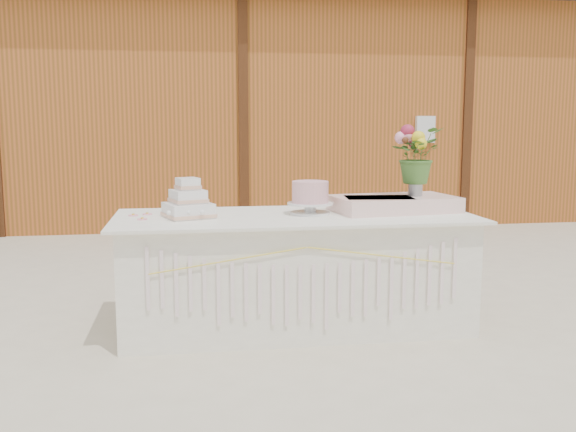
# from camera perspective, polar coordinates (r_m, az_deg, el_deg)

# --- Properties ---
(ground) EXTENTS (80.00, 80.00, 0.00)m
(ground) POSITION_cam_1_polar(r_m,az_deg,el_deg) (4.48, 0.60, -9.71)
(ground) COLOR beige
(ground) RESTS_ON ground
(barn) EXTENTS (12.60, 4.60, 3.30)m
(barn) POSITION_cam_1_polar(r_m,az_deg,el_deg) (10.22, -5.02, 9.88)
(barn) COLOR #AB5323
(barn) RESTS_ON ground
(cake_table) EXTENTS (2.40, 1.00, 0.77)m
(cake_table) POSITION_cam_1_polar(r_m,az_deg,el_deg) (4.37, 0.61, -4.89)
(cake_table) COLOR white
(cake_table) RESTS_ON ground
(wedding_cake) EXTENTS (0.37, 0.37, 0.26)m
(wedding_cake) POSITION_cam_1_polar(r_m,az_deg,el_deg) (4.22, -8.86, 1.05)
(wedding_cake) COLOR white
(wedding_cake) RESTS_ON cake_table
(pink_cake_stand) EXTENTS (0.31, 0.31, 0.22)m
(pink_cake_stand) POSITION_cam_1_polar(r_m,az_deg,el_deg) (4.32, 1.99, 1.81)
(pink_cake_stand) COLOR white
(pink_cake_stand) RESTS_ON cake_table
(satin_runner) EXTENTS (0.89, 0.59, 0.11)m
(satin_runner) POSITION_cam_1_polar(r_m,az_deg,el_deg) (4.54, 9.41, 1.08)
(satin_runner) COLOR beige
(satin_runner) RESTS_ON cake_table
(flower_vase) EXTENTS (0.10, 0.10, 0.14)m
(flower_vase) POSITION_cam_1_polar(r_m,az_deg,el_deg) (4.58, 11.25, 2.62)
(flower_vase) COLOR #ACADB1
(flower_vase) RESTS_ON satin_runner
(bouquet) EXTENTS (0.46, 0.46, 0.39)m
(bouquet) POSITION_cam_1_polar(r_m,az_deg,el_deg) (4.56, 11.34, 5.91)
(bouquet) COLOR #436F2C
(bouquet) RESTS_ON flower_vase
(loose_flowers) EXTENTS (0.15, 0.32, 0.02)m
(loose_flowers) POSITION_cam_1_polar(r_m,az_deg,el_deg) (4.30, -13.07, -0.01)
(loose_flowers) COLOR pink
(loose_flowers) RESTS_ON cake_table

